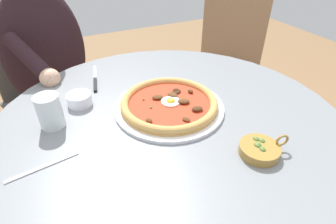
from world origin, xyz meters
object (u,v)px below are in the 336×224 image
(ramekin_capers, at_px, (79,99))
(cafe_chair_diner, at_px, (46,90))
(dining_table, at_px, (169,157))
(diner_person, at_px, (56,90))
(pizza_on_plate, at_px, (169,104))
(cafe_chair_spare_near, at_px, (227,61))
(water_glass, at_px, (50,113))
(steak_knife, at_px, (95,81))
(olive_pan, at_px, (260,149))
(fork_utensil, at_px, (43,167))

(ramekin_capers, xyz_separation_m, cafe_chair_diner, (0.64, 0.11, -0.28))
(dining_table, relative_size, diner_person, 0.84)
(pizza_on_plate, bearing_deg, ramekin_capers, 59.24)
(diner_person, xyz_separation_m, cafe_chair_spare_near, (-0.07, -0.97, -0.01))
(ramekin_capers, bearing_deg, cafe_chair_diner, 9.34)
(water_glass, bearing_deg, steak_knife, -39.44)
(pizza_on_plate, relative_size, ramekin_capers, 4.40)
(dining_table, xyz_separation_m, water_glass, (0.11, 0.31, 0.20))
(olive_pan, distance_m, cafe_chair_spare_near, 1.05)
(diner_person, distance_m, cafe_chair_spare_near, 0.97)
(fork_utensil, bearing_deg, ramekin_capers, -29.30)
(pizza_on_plate, xyz_separation_m, ramekin_capers, (0.14, 0.24, 0.00))
(steak_knife, xyz_separation_m, cafe_chair_spare_near, (0.32, -0.83, -0.22))
(diner_person, bearing_deg, ramekin_capers, -173.63)
(fork_utensil, relative_size, diner_person, 0.14)
(olive_pan, xyz_separation_m, cafe_chair_spare_near, (0.86, -0.56, -0.23))
(water_glass, relative_size, cafe_chair_spare_near, 0.11)
(water_glass, bearing_deg, ramekin_capers, -48.68)
(water_glass, distance_m, ramekin_capers, 0.12)
(dining_table, xyz_separation_m, cafe_chair_diner, (0.83, 0.32, -0.11))
(olive_pan, bearing_deg, diner_person, 23.82)
(diner_person, bearing_deg, steak_knife, -161.39)
(dining_table, height_order, olive_pan, olive_pan)
(steak_knife, distance_m, cafe_chair_spare_near, 0.92)
(ramekin_capers, height_order, fork_utensil, ramekin_capers)
(olive_pan, bearing_deg, fork_utensil, 69.49)
(steak_knife, relative_size, fork_utensil, 1.24)
(steak_knife, bearing_deg, water_glass, 140.56)
(olive_pan, distance_m, cafe_chair_diner, 1.18)
(dining_table, bearing_deg, ramekin_capers, 49.31)
(steak_knife, xyz_separation_m, diner_person, (0.39, 0.13, -0.21))
(olive_pan, bearing_deg, water_glass, 52.65)
(fork_utensil, distance_m, diner_person, 0.78)
(water_glass, bearing_deg, fork_utensil, 164.67)
(cafe_chair_diner, bearing_deg, ramekin_capers, -170.66)
(olive_pan, distance_m, diner_person, 1.04)
(ramekin_capers, bearing_deg, dining_table, -130.69)
(ramekin_capers, bearing_deg, fork_utensil, 150.70)
(ramekin_capers, height_order, cafe_chair_diner, cafe_chair_diner)
(dining_table, bearing_deg, pizza_on_plate, -25.89)
(ramekin_capers, distance_m, fork_utensil, 0.27)
(dining_table, distance_m, ramekin_capers, 0.34)
(ramekin_capers, bearing_deg, pizza_on_plate, -120.76)
(water_glass, height_order, cafe_chair_diner, water_glass)
(ramekin_capers, bearing_deg, water_glass, 131.32)
(water_glass, relative_size, diner_person, 0.08)
(fork_utensil, bearing_deg, cafe_chair_diner, -1.63)
(water_glass, distance_m, cafe_chair_spare_near, 1.15)
(steak_knife, bearing_deg, fork_utensil, 149.82)
(steak_knife, relative_size, cafe_chair_diner, 0.25)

